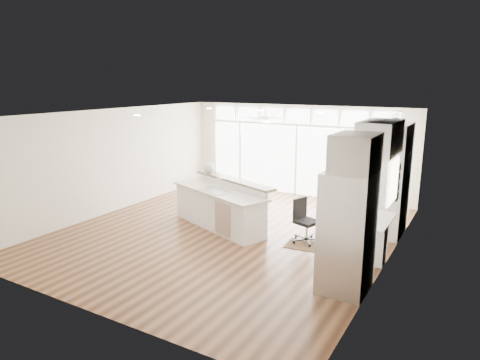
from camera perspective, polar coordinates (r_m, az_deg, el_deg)
The scene contains 24 objects.
floor at distance 9.90m, azimuth -1.58°, elevation -7.01°, with size 7.00×8.00×0.02m, color #462715.
ceiling at distance 9.32m, azimuth -1.69°, elevation 8.84°, with size 7.00×8.00×0.02m, color silver.
wall_back at distance 13.03m, azimuth 7.68°, elevation 3.96°, with size 7.00×0.04×2.70m, color beige.
wall_front at distance 6.58m, azimuth -20.37°, elevation -5.79°, with size 7.00×0.04×2.70m, color beige.
wall_left at distance 11.71m, azimuth -16.37°, elevation 2.52°, with size 0.04×8.00×2.70m, color beige.
wall_right at distance 8.28m, azimuth 19.46°, elevation -1.94°, with size 0.04×8.00×2.70m, color beige.
glass_wall at distance 13.02m, azimuth 7.54°, elevation 2.62°, with size 5.80×0.06×2.08m, color white.
transom_row at distance 12.85m, azimuth 7.72°, elevation 8.46°, with size 5.90×0.06×0.40m, color white.
desk_window at distance 8.52m, azimuth 19.69°, elevation -0.15°, with size 0.04×0.85×0.85m, color white.
ceiling_fan at distance 12.02m, azimuth 3.39°, elevation 8.72°, with size 1.16×1.16×0.32m, color white.
recessed_lights at distance 9.49m, azimuth -1.04°, elevation 8.80°, with size 3.40×3.00×0.02m, color white.
oven_cabinet at distance 10.08m, azimuth 19.56°, elevation 0.07°, with size 0.64×1.20×2.50m, color white.
desk_nook at distance 8.91m, azimuth 17.01°, elevation -7.25°, with size 0.72×1.30×0.76m, color white.
upper_cabinets at distance 8.44m, azimuth 18.17°, elevation 5.37°, with size 0.64×1.30×0.64m, color white.
refrigerator at distance 7.20m, azimuth 14.09°, elevation -6.70°, with size 0.76×0.90×2.00m, color silver.
fridge_cabinet at distance 6.86m, azimuth 15.17°, elevation 3.51°, with size 0.64×0.90×0.60m, color white.
framed_photos at distance 9.15m, azimuth 20.35°, elevation -0.29°, with size 0.06×0.22×0.80m, color black.
kitchen_island at distance 10.06m, azimuth -2.88°, elevation -3.30°, with size 2.79×1.05×1.11m, color white.
rug at distance 9.21m, azimuth 8.81°, elevation -8.62°, with size 0.83×0.60×0.01m, color #321E10.
office_chair at distance 9.25m, azimuth 8.92°, elevation -5.49°, with size 0.48×0.45×0.93m, color black.
fishbowl at distance 10.87m, azimuth -4.17°, elevation 1.66°, with size 0.26×0.26×0.26m, color silver.
monitor at distance 8.75m, azimuth 16.76°, elevation -3.54°, with size 0.08×0.50×0.42m, color black.
keyboard at distance 8.84m, azimuth 15.60°, elevation -4.66°, with size 0.12×0.32×0.02m, color silver.
potted_plant at distance 9.88m, azimuth 20.16°, elevation 7.75°, with size 0.24×0.27×0.21m, color #235223.
Camera 1 is at (4.90, -7.90, 3.38)m, focal length 32.00 mm.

